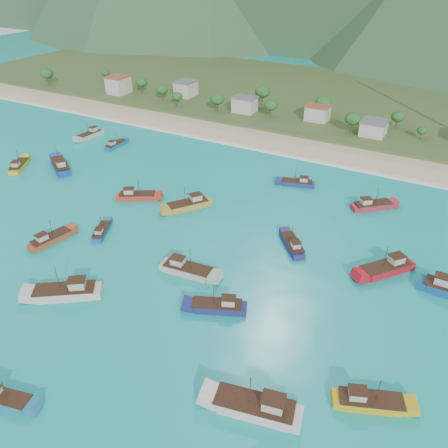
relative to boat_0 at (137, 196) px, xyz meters
The scene contains 24 objects.
ground 33.96m from the boat_0, 40.98° to the right, with size 600.00×600.00×0.00m, color #0C8578.
beach 62.26m from the boat_0, 65.69° to the left, with size 400.00×18.00×1.20m, color beige.
land 120.50m from the boat_0, 77.72° to the left, with size 400.00×110.00×2.40m, color #385123.
surf_line 53.75m from the boat_0, 61.51° to the left, with size 400.00×2.50×0.08m, color white.
village 87.72m from the boat_0, 63.25° to the left, with size 219.93×26.80×7.65m.
vegetation 81.46m from the boat_0, 82.27° to the left, with size 278.62×26.23×8.49m.
boat_0 is the anchor object (origin of this frame).
boat_1 63.53m from the boat_0, 69.07° to the right, with size 9.05×4.55×5.13m.
boat_4 18.17m from the boat_0, 78.32° to the right, with size 5.68×8.54×4.89m.
boat_5 39.87m from the boat_0, 138.81° to the left, with size 2.96×9.18×5.38m.
boat_8 45.30m from the boat_0, ahead, with size 8.39×9.25×5.71m.
boat_10 70.49m from the boat_0, 37.65° to the right, with size 13.43×6.41×7.63m.
boat_11 26.40m from the boat_0, 99.10° to the right, with size 4.81×10.40×5.92m.
boat_14 44.29m from the boat_0, behind, with size 7.92×10.33×6.06m.
boat_15 32.78m from the boat_0, behind, with size 12.84×10.02×7.56m.
boat_16 40.14m from the boat_0, 70.89° to the right, with size 12.68×10.45×7.58m.
boat_17 53.08m from the boat_0, 146.68° to the left, with size 3.76×10.69×6.21m.
boat_19 65.53m from the boat_0, ahead, with size 10.35×11.62×7.13m.
boat_20 36.06m from the boat_0, 35.02° to the right, with size 11.59×4.47×6.68m.
boat_24 77.70m from the boat_0, 26.05° to the right, with size 10.76×6.68×6.12m.
boat_25 62.18m from the boat_0, 23.91° to the left, with size 10.18×9.29×6.30m.
boat_27 48.80m from the boat_0, 33.77° to the right, with size 10.70×6.90×6.11m.
boat_28 45.23m from the boat_0, 39.09° to the left, with size 9.87×5.27×5.60m.
boat_29 15.20m from the boat_0, ahead, with size 9.55×11.56×6.91m.
Camera 1 is at (45.06, -57.41, 56.32)m, focal length 35.00 mm.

